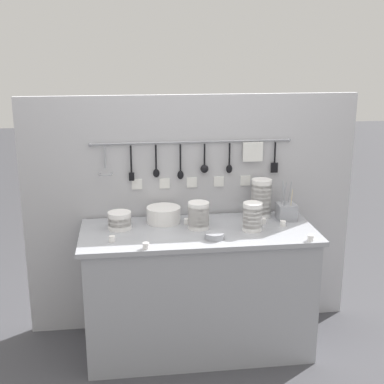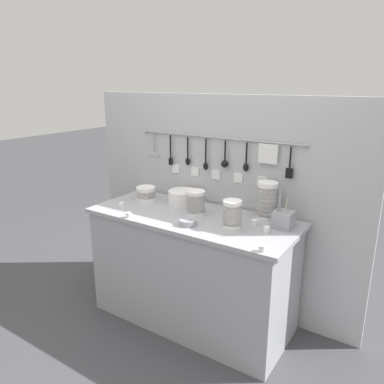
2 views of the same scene
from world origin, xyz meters
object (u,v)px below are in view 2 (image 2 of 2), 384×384
Objects in this scene: bowl_stack_nested_right at (146,194)px; cup_front_right at (254,222)px; cup_mid_row at (262,248)px; cup_front_left at (266,229)px; steel_mixing_bowl at (188,222)px; cup_beside_plates at (129,215)px; plate_stack at (183,197)px; bowl_stack_tall_left at (232,214)px; cutlery_caddy at (283,219)px; cup_edge_far at (122,205)px; cup_by_caddy at (195,207)px; bowl_stack_short_front at (267,201)px; bowl_stack_back_corner at (196,203)px.

bowl_stack_nested_right is 3.92× the size of cup_front_right.
bowl_stack_nested_right is 1.21m from cup_mid_row.
cup_front_left is at bearing -5.04° from bowl_stack_nested_right.
bowl_stack_nested_right is 0.63m from steel_mixing_bowl.
bowl_stack_nested_right is 1.07m from cup_front_left.
cup_front_left is 0.95m from cup_beside_plates.
cup_mid_row is (0.20, -0.35, 0.00)m from cup_front_right.
steel_mixing_bowl is at bearing -24.10° from bowl_stack_nested_right.
cup_front_right is (0.65, -0.12, -0.03)m from plate_stack.
cutlery_caddy is at bearing 32.80° from bowl_stack_tall_left.
steel_mixing_bowl is (0.58, -0.26, -0.04)m from bowl_stack_nested_right.
plate_stack is at bearing 44.08° from cup_edge_far.
cup_front_left is 1.00× the size of cup_mid_row.
cup_front_left and cup_front_right have the same top height.
cup_mid_row is at bearing -11.02° from steel_mixing_bowl.
bowl_stack_tall_left reaches higher than cup_by_caddy.
cup_front_right is (0.37, 0.23, -0.00)m from steel_mixing_bowl.
cup_front_right is (-0.18, -0.06, -0.04)m from cutlery_caddy.
cutlery_caddy reaches higher than steel_mixing_bowl.
cutlery_caddy is at bearing -30.75° from bowl_stack_short_front.
steel_mixing_bowl is (-0.27, -0.12, -0.07)m from bowl_stack_tall_left.
cutlery_caddy reaches higher than cup_beside_plates.
cup_beside_plates is 0.24m from cup_edge_far.
cup_beside_plates and cup_by_caddy have the same top height.
cutlery_caddy is (0.83, -0.06, 0.01)m from plate_stack.
steel_mixing_bowl is at bearing -151.39° from cutlery_caddy.
cup_mid_row is at bearing -28.52° from plate_stack.
bowl_stack_back_corner is 0.27m from plate_stack.
steel_mixing_bowl is 3.11× the size of cup_mid_row.
bowl_stack_nested_right reaches higher than cup_front_right.
plate_stack is 5.91× the size of cup_front_left.
cup_mid_row is at bearing -29.81° from cup_by_caddy.
cup_beside_plates is 0.50m from cup_by_caddy.
cutlery_caddy is 0.15m from cup_front_left.
cup_beside_plates is at bearing 180.00° from cup_mid_row.
bowl_stack_back_corner reaches higher than cup_front_left.
cup_edge_far is (-0.05, -0.23, -0.04)m from bowl_stack_nested_right.
cup_front_right is at bearing -10.42° from plate_stack.
plate_stack reaches higher than steel_mixing_bowl.
cup_front_left is 1.00× the size of cup_by_caddy.
steel_mixing_bowl is 3.11× the size of cup_beside_plates.
cutlery_caddy is at bearing -3.95° from plate_stack.
bowl_stack_tall_left is (0.34, -0.08, 0.00)m from bowl_stack_back_corner.
cup_front_left is at bearing -31.36° from cup_front_right.
plate_stack is 5.91× the size of cup_mid_row.
steel_mixing_bowl is (0.28, -0.36, -0.03)m from plate_stack.
plate_stack reaches higher than cup_front_left.
cup_beside_plates is at bearing -148.54° from bowl_stack_short_front.
bowl_stack_back_corner reaches higher than cup_beside_plates.
cup_mid_row is (1.15, -0.37, -0.04)m from bowl_stack_nested_right.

